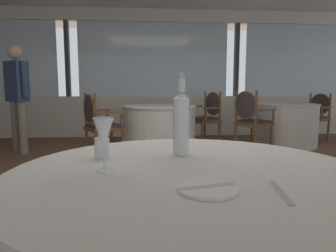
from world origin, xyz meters
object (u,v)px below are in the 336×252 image
(wine_glass, at_px, (104,134))
(diner_person_0, at_px, (17,92))
(dining_chair_1_1, at_px, (316,113))
(dining_chair_3_0, at_px, (208,114))
(dining_chair_1_0, at_px, (250,116))
(side_plate, at_px, (208,188))
(dining_chair_3_1, at_px, (98,121))
(water_bottle, at_px, (181,121))
(water_tumbler, at_px, (102,148))

(wine_glass, xyz_separation_m, diner_person_0, (-1.81, 3.84, 0.08))
(dining_chair_1_1, distance_m, dining_chair_3_0, 2.26)
(wine_glass, bearing_deg, dining_chair_1_0, 62.95)
(diner_person_0, bearing_deg, side_plate, -114.05)
(side_plate, bearing_deg, diner_person_0, 117.70)
(wine_glass, height_order, dining_chair_3_1, dining_chair_3_1)
(dining_chair_1_1, relative_size, dining_chair_3_1, 0.96)
(water_bottle, height_order, wine_glass, water_bottle)
(side_plate, bearing_deg, dining_chair_1_1, 56.54)
(water_bottle, relative_size, water_tumbler, 4.20)
(dining_chair_3_0, relative_size, dining_chair_3_1, 1.00)
(water_tumbler, xyz_separation_m, dining_chair_1_1, (3.58, 4.41, -0.26))
(water_tumbler, distance_m, diner_person_0, 4.04)
(water_bottle, height_order, dining_chair_1_1, water_bottle)
(dining_chair_1_1, bearing_deg, water_bottle, 23.32)
(dining_chair_1_0, relative_size, dining_chair_1_1, 1.08)
(water_bottle, bearing_deg, side_plate, -87.69)
(wine_glass, relative_size, diner_person_0, 0.12)
(dining_chair_1_0, distance_m, dining_chair_1_1, 1.95)
(water_tumbler, height_order, dining_chair_3_1, dining_chair_3_1)
(diner_person_0, bearing_deg, dining_chair_3_1, -73.84)
(side_plate, relative_size, dining_chair_3_0, 0.20)
(wine_glass, distance_m, dining_chair_3_0, 4.51)
(side_plate, height_order, water_bottle, water_bottle)
(water_tumbler, relative_size, diner_person_0, 0.05)
(dining_chair_1_1, bearing_deg, wine_glass, 22.31)
(water_bottle, relative_size, dining_chair_3_0, 0.38)
(water_bottle, relative_size, dining_chair_3_1, 0.38)
(water_tumbler, xyz_separation_m, dining_chair_1_0, (1.89, 3.42, -0.21))
(dining_chair_3_0, distance_m, dining_chair_3_1, 2.06)
(dining_chair_1_0, bearing_deg, diner_person_0, 146.58)
(side_plate, relative_size, water_bottle, 0.52)
(dining_chair_3_1, bearing_deg, water_tumbler, -110.31)
(dining_chair_1_1, xyz_separation_m, dining_chair_3_1, (-4.04, -1.30, 0.03))
(side_plate, xyz_separation_m, wine_glass, (-0.33, 0.24, 0.13))
(wine_glass, relative_size, dining_chair_3_1, 0.20)
(diner_person_0, bearing_deg, water_tumbler, -115.75)
(water_bottle, distance_m, dining_chair_3_1, 3.18)
(side_plate, height_order, diner_person_0, diner_person_0)
(water_bottle, distance_m, water_tumbler, 0.37)
(water_tumbler, height_order, diner_person_0, diner_person_0)
(diner_person_0, bearing_deg, dining_chair_3_0, -43.30)
(side_plate, height_order, dining_chair_1_1, dining_chair_1_1)
(diner_person_0, bearing_deg, dining_chair_1_0, -54.99)
(water_bottle, distance_m, dining_chair_1_1, 5.44)
(wine_glass, xyz_separation_m, dining_chair_1_0, (1.86, 3.64, -0.30))
(dining_chair_3_0, height_order, dining_chair_3_1, dining_chair_3_0)
(water_bottle, xyz_separation_m, dining_chair_3_0, (0.99, 4.05, -0.33))
(dining_chair_1_0, bearing_deg, water_tumbler, -149.11)
(dining_chair_3_1, bearing_deg, wine_glass, -110.23)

